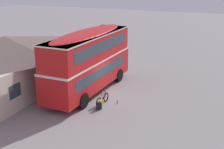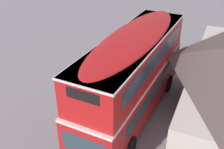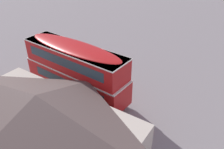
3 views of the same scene
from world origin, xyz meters
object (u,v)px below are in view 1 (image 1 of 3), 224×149
touring_bicycle (102,100)px  water_bottle_green_metal (117,102)px  backpack_on_ground (99,106)px  double_decker_bus (89,59)px

touring_bicycle → water_bottle_green_metal: size_ratio=6.80×
touring_bicycle → backpack_on_ground: (-0.88, -0.18, -0.07)m
double_decker_bus → touring_bicycle: 3.68m
backpack_on_ground → water_bottle_green_metal: size_ratio=2.29×
double_decker_bus → backpack_on_ground: 4.36m
double_decker_bus → water_bottle_green_metal: (-1.40, -2.98, -2.52)m
double_decker_bus → water_bottle_green_metal: bearing=-115.2°
double_decker_bus → touring_bicycle: size_ratio=5.83×
double_decker_bus → water_bottle_green_metal: size_ratio=39.60×
touring_bicycle → double_decker_bus: bearing=45.7°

